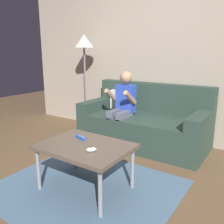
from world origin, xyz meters
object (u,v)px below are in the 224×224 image
Objects in this scene: person_seated_on_couch at (122,104)px; coffee_table at (85,149)px; couch at (144,123)px; floor_lamp at (84,48)px; nunchuk_white at (91,149)px; game_remote_blue_near_edge at (81,138)px.

coffee_table is at bearing -74.41° from person_seated_on_couch.
couch is 1.52m from floor_lamp.
game_remote_blue_near_edge is at bearing 145.79° from nunchuk_white.
coffee_table is 0.53× the size of floor_lamp.
person_seated_on_couch is 10.50× the size of nunchuk_white.
nunchuk_white is at bearing -80.92° from couch.
person_seated_on_couch is at bearing 105.59° from coffee_table.
coffee_table is 8.44× the size of nunchuk_white.
person_seated_on_couch is 1.24× the size of coffee_table.
floor_lamp is at bearing 129.68° from coffee_table.
person_seated_on_couch reaches higher than game_remote_blue_near_edge.
couch is at bearing 99.08° from nunchuk_white.
game_remote_blue_near_edge is (-0.05, -1.28, 0.16)m from couch.
couch is 1.13× the size of floor_lamp.
floor_lamp is (-1.35, 1.54, 0.86)m from nunchuk_white.
person_seated_on_couch is at bearing -16.45° from floor_lamp.
coffee_table is at bearing -50.32° from floor_lamp.
person_seated_on_couch is 0.66× the size of floor_lamp.
floor_lamp is (-1.11, 0.07, 1.03)m from couch.
game_remote_blue_near_edge is 1.50× the size of nunchuk_white.
person_seated_on_couch reaches higher than coffee_table.
game_remote_blue_near_edge is at bearing -51.67° from floor_lamp.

